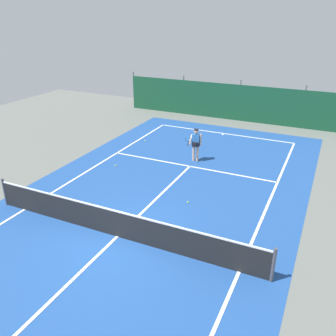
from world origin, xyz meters
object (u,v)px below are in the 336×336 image
object	(u,v)px
tennis_ball_by_sideline	(116,166)
tennis_ball_midcourt	(145,141)
tennis_net	(117,223)
tennis_ball_near_player	(188,202)
tennis_player	(196,143)
parked_car	(224,99)

from	to	relation	value
tennis_ball_by_sideline	tennis_ball_midcourt	bearing A→B (deg)	96.42
tennis_net	tennis_ball_near_player	bearing A→B (deg)	67.85
tennis_player	tennis_ball_midcourt	world-z (taller)	tennis_player
tennis_player	tennis_ball_by_sideline	xyz separation A→B (m)	(-3.21, -2.26, -0.93)
tennis_player	tennis_ball_near_player	distance (m)	4.39
tennis_ball_midcourt	parked_car	size ratio (longest dim) A/B	0.02
tennis_player	tennis_ball_near_player	bearing A→B (deg)	99.85
tennis_net	tennis_ball_near_player	world-z (taller)	tennis_net
tennis_ball_near_player	tennis_ball_by_sideline	bearing A→B (deg)	157.83
tennis_player	tennis_ball_midcourt	distance (m)	4.01
tennis_ball_near_player	tennis_ball_midcourt	bearing A→B (deg)	131.63
tennis_net	tennis_player	bearing A→B (deg)	90.26
tennis_net	tennis_ball_by_sideline	bearing A→B (deg)	123.42
tennis_ball_near_player	parked_car	distance (m)	14.42
tennis_net	tennis_player	distance (m)	7.19
tennis_ball_midcourt	parked_car	bearing A→B (deg)	76.77
tennis_net	tennis_ball_midcourt	bearing A→B (deg)	113.03
tennis_ball_by_sideline	parked_car	world-z (taller)	parked_car
tennis_ball_near_player	tennis_ball_midcourt	distance (m)	7.40
tennis_player	tennis_ball_near_player	xyz separation A→B (m)	(1.29, -4.09, -0.93)
tennis_player	tennis_ball_by_sideline	bearing A→B (deg)	27.49
tennis_player	tennis_ball_near_player	world-z (taller)	tennis_player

